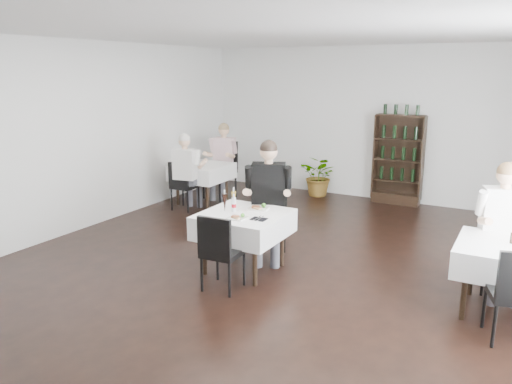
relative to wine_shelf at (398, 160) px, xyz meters
The scene contains 22 objects.
room_shell 4.40m from the wine_shelf, 97.92° to the right, with size 9.00×9.00×9.00m.
wine_shelf is the anchor object (origin of this frame).
main_table 4.41m from the wine_shelf, 101.78° to the right, with size 1.03×1.03×0.77m.
left_table 3.77m from the wine_shelf, 151.20° to the right, with size 0.98×0.98×0.77m.
right_table 4.54m from the wine_shelf, 62.38° to the right, with size 0.98×0.98×0.77m.
potted_tree 1.59m from the wine_shelf, behind, with size 0.75×0.65×0.84m, color #1F561D.
main_chair_far 3.76m from the wine_shelf, 103.15° to the right, with size 0.51×0.51×0.88m.
main_chair_near 5.08m from the wine_shelf, 99.38° to the right, with size 0.45×0.45×0.93m.
left_chair_far 3.43m from the wine_shelf, 158.82° to the right, with size 0.62×0.62×1.15m.
left_chair_near 4.12m from the wine_shelf, 143.97° to the right, with size 0.43×0.43×0.91m.
right_chair_far 4.02m from the wine_shelf, 58.17° to the right, with size 0.50×0.50×0.96m.
diner_main 3.89m from the wine_shelf, 102.15° to the right, with size 0.73×0.77×1.64m.
diner_left_far 3.42m from the wine_shelf, 158.54° to the right, with size 0.61×0.63×1.51m.
diner_left_near 4.01m from the wine_shelf, 143.49° to the right, with size 0.59×0.61×1.44m.
diner_right_far 4.06m from the wine_shelf, 60.21° to the right, with size 0.66×0.70×1.55m.
plate_far 4.15m from the wine_shelf, 101.43° to the right, with size 0.29×0.29×0.08m.
plate_near 4.64m from the wine_shelf, 100.42° to the right, with size 0.22×0.22×0.07m.
pilsner_dark 4.51m from the wine_shelf, 104.89° to the right, with size 0.07×0.07×0.28m.
pilsner_lager 4.34m from the wine_shelf, 105.06° to the right, with size 0.07×0.07×0.28m.
coke_bottle 4.45m from the wine_shelf, 103.57° to the right, with size 0.06×0.06×0.23m.
napkin_cutlery 4.50m from the wine_shelf, 97.64° to the right, with size 0.19×0.21×0.02m.
pepper_mill 4.47m from the wine_shelf, 61.51° to the right, with size 0.05×0.05×0.11m, color black.
Camera 1 is at (2.78, -5.24, 2.54)m, focal length 35.00 mm.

